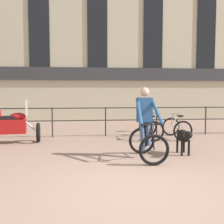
# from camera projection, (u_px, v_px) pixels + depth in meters

# --- Properties ---
(ground_plane) EXTENTS (60.00, 60.00, 0.00)m
(ground_plane) POSITION_uv_depth(u_px,v_px,m) (132.00, 189.00, 4.26)
(ground_plane) COLOR #8E7060
(canal_railing) EXTENTS (15.05, 0.05, 1.05)m
(canal_railing) POSITION_uv_depth(u_px,v_px,m) (106.00, 117.00, 9.36)
(canal_railing) COLOR #2D2B28
(canal_railing) RESTS_ON ground_plane
(building_facade) EXTENTS (18.00, 0.72, 10.32)m
(building_facade) POSITION_uv_depth(u_px,v_px,m) (97.00, 29.00, 14.77)
(building_facade) COLOR #BCB299
(building_facade) RESTS_ON ground_plane
(cyclist_with_bike) EXTENTS (0.70, 1.18, 1.70)m
(cyclist_with_bike) POSITION_uv_depth(u_px,v_px,m) (146.00, 126.00, 6.27)
(cyclist_with_bike) COLOR black
(cyclist_with_bike) RESTS_ON ground_plane
(dog) EXTENTS (0.29, 0.94, 0.65)m
(dog) POSITION_uv_depth(u_px,v_px,m) (184.00, 137.00, 6.61)
(dog) COLOR black
(dog) RESTS_ON ground_plane
(parked_motorcycle) EXTENTS (1.78, 0.86, 1.35)m
(parked_motorcycle) POSITION_uv_depth(u_px,v_px,m) (11.00, 125.00, 8.05)
(parked_motorcycle) COLOR black
(parked_motorcycle) RESTS_ON ground_plane
(parked_bicycle_near_lamp) EXTENTS (0.72, 1.14, 0.86)m
(parked_bicycle_near_lamp) POSITION_uv_depth(u_px,v_px,m) (151.00, 128.00, 8.89)
(parked_bicycle_near_lamp) COLOR black
(parked_bicycle_near_lamp) RESTS_ON ground_plane
(parked_bicycle_mid_left) EXTENTS (0.70, 1.14, 0.86)m
(parked_bicycle_mid_left) POSITION_uv_depth(u_px,v_px,m) (177.00, 128.00, 8.99)
(parked_bicycle_mid_left) COLOR black
(parked_bicycle_mid_left) RESTS_ON ground_plane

